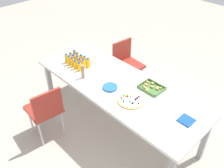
% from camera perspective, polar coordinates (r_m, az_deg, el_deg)
% --- Properties ---
extents(ground_plane, '(12.00, 12.00, 0.00)m').
position_cam_1_polar(ground_plane, '(3.62, 1.13, -9.61)').
color(ground_plane, '#B2A899').
extents(party_table, '(2.40, 0.88, 0.76)m').
position_cam_1_polar(party_table, '(3.15, 1.28, -0.82)').
color(party_table, silver).
rests_on(party_table, ground_plane).
extents(chair_far_left, '(0.43, 0.43, 0.83)m').
position_cam_1_polar(chair_far_left, '(4.07, 3.35, 5.29)').
color(chair_far_left, maroon).
rests_on(chair_far_left, ground_plane).
extents(chair_near_left, '(0.44, 0.44, 0.83)m').
position_cam_1_polar(chair_near_left, '(3.25, -15.24, -5.57)').
color(chair_near_left, maroon).
rests_on(chair_near_left, ground_plane).
extents(juice_bottle_0, '(0.06, 0.06, 0.14)m').
position_cam_1_polar(juice_bottle_0, '(3.56, -10.52, 5.85)').
color(juice_bottle_0, '#FAAB14').
rests_on(juice_bottle_0, party_table).
extents(juice_bottle_1, '(0.06, 0.06, 0.15)m').
position_cam_1_polar(juice_bottle_1, '(3.50, -9.92, 5.43)').
color(juice_bottle_1, '#F9AE14').
rests_on(juice_bottle_1, party_table).
extents(juice_bottle_2, '(0.06, 0.06, 0.15)m').
position_cam_1_polar(juice_bottle_2, '(3.45, -9.21, 5.00)').
color(juice_bottle_2, '#F9AB14').
rests_on(juice_bottle_2, party_table).
extents(juice_bottle_3, '(0.05, 0.05, 0.14)m').
position_cam_1_polar(juice_bottle_3, '(3.40, -8.49, 4.46)').
color(juice_bottle_3, '#FAAB14').
rests_on(juice_bottle_3, party_table).
extents(juice_bottle_4, '(0.05, 0.05, 0.14)m').
position_cam_1_polar(juice_bottle_4, '(3.35, -7.60, 4.00)').
color(juice_bottle_4, '#FAAB14').
rests_on(juice_bottle_4, party_table).
extents(juice_bottle_5, '(0.06, 0.06, 0.13)m').
position_cam_1_polar(juice_bottle_5, '(3.60, -9.59, 6.24)').
color(juice_bottle_5, '#F9AB14').
rests_on(juice_bottle_5, party_table).
extents(juice_bottle_6, '(0.06, 0.06, 0.14)m').
position_cam_1_polar(juice_bottle_6, '(3.53, -8.91, 5.78)').
color(juice_bottle_6, '#F9AD14').
rests_on(juice_bottle_6, party_table).
extents(juice_bottle_7, '(0.06, 0.06, 0.15)m').
position_cam_1_polar(juice_bottle_7, '(3.49, -8.08, 5.44)').
color(juice_bottle_7, '#FAAF14').
rests_on(juice_bottle_7, party_table).
extents(juice_bottle_8, '(0.05, 0.05, 0.14)m').
position_cam_1_polar(juice_bottle_8, '(3.44, -7.45, 4.93)').
color(juice_bottle_8, '#F9AB14').
rests_on(juice_bottle_8, party_table).
extents(juice_bottle_9, '(0.06, 0.06, 0.15)m').
position_cam_1_polar(juice_bottle_9, '(3.38, -6.70, 4.51)').
color(juice_bottle_9, '#FAAE14').
rests_on(juice_bottle_9, party_table).
extents(juice_bottle_10, '(0.06, 0.06, 0.15)m').
position_cam_1_polar(juice_bottle_10, '(3.62, -8.67, 6.71)').
color(juice_bottle_10, '#F9AB14').
rests_on(juice_bottle_10, party_table).
extents(juice_bottle_11, '(0.05, 0.05, 0.14)m').
position_cam_1_polar(juice_bottle_11, '(3.58, -8.02, 6.28)').
color(juice_bottle_11, '#FAAC14').
rests_on(juice_bottle_11, party_table).
extents(juice_bottle_12, '(0.06, 0.06, 0.13)m').
position_cam_1_polar(juice_bottle_12, '(3.53, -7.17, 5.81)').
color(juice_bottle_12, '#F9AD14').
rests_on(juice_bottle_12, party_table).
extents(juice_bottle_13, '(0.05, 0.05, 0.14)m').
position_cam_1_polar(juice_bottle_13, '(3.47, -6.38, 5.43)').
color(juice_bottle_13, '#F9AD14').
rests_on(juice_bottle_13, party_table).
extents(juice_bottle_14, '(0.06, 0.06, 0.14)m').
position_cam_1_polar(juice_bottle_14, '(3.42, -5.54, 4.94)').
color(juice_bottle_14, '#FAAD14').
rests_on(juice_bottle_14, party_table).
extents(fruit_pizza, '(0.32, 0.32, 0.05)m').
position_cam_1_polar(fruit_pizza, '(2.85, 4.39, -3.69)').
color(fruit_pizza, tan).
rests_on(fruit_pizza, party_table).
extents(snack_tray, '(0.29, 0.23, 0.04)m').
position_cam_1_polar(snack_tray, '(3.07, 9.10, -0.81)').
color(snack_tray, '#477238').
rests_on(snack_tray, party_table).
extents(plate_stack, '(0.19, 0.19, 0.02)m').
position_cam_1_polar(plate_stack, '(3.04, -0.50, -0.72)').
color(plate_stack, blue).
rests_on(plate_stack, party_table).
extents(napkin_stack, '(0.15, 0.15, 0.02)m').
position_cam_1_polar(napkin_stack, '(2.72, 16.93, -8.10)').
color(napkin_stack, '#194CA5').
rests_on(napkin_stack, party_table).
extents(cardboard_tube, '(0.04, 0.04, 0.19)m').
position_cam_1_polar(cardboard_tube, '(3.18, -6.81, 2.86)').
color(cardboard_tube, '#9E7A56').
rests_on(cardboard_tube, party_table).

